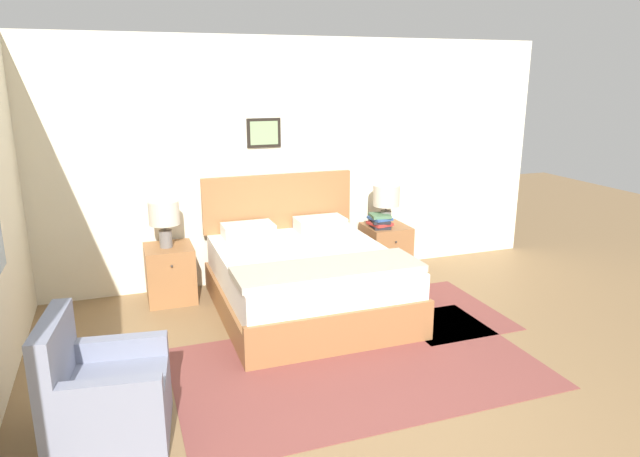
{
  "coord_description": "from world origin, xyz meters",
  "views": [
    {
      "loc": [
        -1.38,
        -2.62,
        2.21
      ],
      "look_at": [
        0.21,
        1.8,
        0.94
      ],
      "focal_mm": 32.0,
      "sensor_mm": 36.0,
      "label": 1
    }
  ],
  "objects": [
    {
      "name": "table_lamp_by_door",
      "position": [
        1.41,
        2.97,
        0.88
      ],
      "size": [
        0.3,
        0.3,
        0.46
      ],
      "color": "slate",
      "rests_on": "nightstand_by_door"
    },
    {
      "name": "ground_plane",
      "position": [
        0.0,
        0.0,
        0.0
      ],
      "size": [
        16.0,
        16.0,
        0.0
      ],
      "primitive_type": "plane",
      "color": "olive"
    },
    {
      "name": "nightstand_by_door",
      "position": [
        1.43,
        2.97,
        0.28
      ],
      "size": [
        0.47,
        0.51,
        0.56
      ],
      "color": "#936038",
      "rests_on": "ground_plane"
    },
    {
      "name": "book_paperback_top",
      "position": [
        1.32,
        2.93,
        0.7
      ],
      "size": [
        0.24,
        0.26,
        0.03
      ],
      "rotation": [
        0.0,
        0.0,
        -0.16
      ],
      "color": "#4C7551",
      "rests_on": "book_slim_near_top"
    },
    {
      "name": "book_hardcover_middle",
      "position": [
        1.32,
        2.93,
        0.61
      ],
      "size": [
        0.25,
        0.27,
        0.03
      ],
      "rotation": [
        0.0,
        0.0,
        0.17
      ],
      "color": "#B7332D",
      "rests_on": "book_thick_bottom"
    },
    {
      "name": "area_rug_main",
      "position": [
        0.26,
        1.04,
        0.0
      ],
      "size": [
        2.8,
        1.66,
        0.01
      ],
      "color": "brown",
      "rests_on": "ground_plane"
    },
    {
      "name": "nightstand_near_window",
      "position": [
        -0.97,
        2.97,
        0.28
      ],
      "size": [
        0.47,
        0.51,
        0.56
      ],
      "color": "#936038",
      "rests_on": "ground_plane"
    },
    {
      "name": "book_novel_upper",
      "position": [
        1.32,
        2.93,
        0.64
      ],
      "size": [
        0.24,
        0.28,
        0.03
      ],
      "rotation": [
        0.0,
        0.0,
        -0.2
      ],
      "color": "#232328",
      "rests_on": "book_hardcover_middle"
    },
    {
      "name": "book_thick_bottom",
      "position": [
        1.32,
        2.93,
        0.58
      ],
      "size": [
        0.22,
        0.28,
        0.03
      ],
      "rotation": [
        0.0,
        0.0,
        -0.14
      ],
      "color": "#232328",
      "rests_on": "nightstand_by_door"
    },
    {
      "name": "armchair",
      "position": [
        -1.59,
        0.77,
        0.28
      ],
      "size": [
        0.78,
        0.76,
        0.83
      ],
      "rotation": [
        0.0,
        0.0,
        -1.71
      ],
      "color": "gray",
      "rests_on": "ground_plane"
    },
    {
      "name": "area_rug_bedside",
      "position": [
        1.46,
        1.82,
        0.0
      ],
      "size": [
        0.98,
        1.31,
        0.01
      ],
      "color": "brown",
      "rests_on": "ground_plane"
    },
    {
      "name": "wall_back",
      "position": [
        0.0,
        3.3,
        1.3
      ],
      "size": [
        6.88,
        0.09,
        2.6
      ],
      "color": "beige",
      "rests_on": "ground_plane"
    },
    {
      "name": "book_slim_near_top",
      "position": [
        1.32,
        2.93,
        0.67
      ],
      "size": [
        0.24,
        0.26,
        0.03
      ],
      "rotation": [
        0.0,
        0.0,
        0.15
      ],
      "color": "#335693",
      "rests_on": "book_novel_upper"
    },
    {
      "name": "table_lamp_near_window",
      "position": [
        -0.99,
        2.97,
        0.88
      ],
      "size": [
        0.3,
        0.3,
        0.46
      ],
      "color": "slate",
      "rests_on": "nightstand_near_window"
    },
    {
      "name": "bed",
      "position": [
        0.23,
        2.26,
        0.32
      ],
      "size": [
        1.64,
        1.93,
        1.18
      ],
      "color": "#936038",
      "rests_on": "ground_plane"
    }
  ]
}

